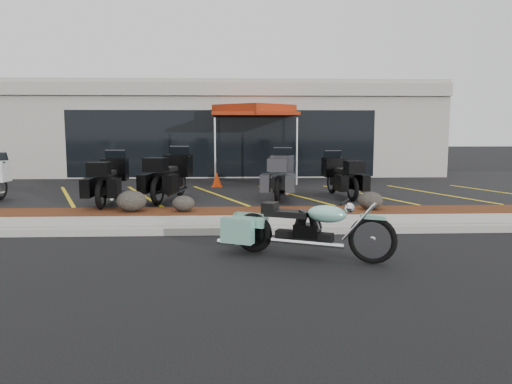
{
  "coord_description": "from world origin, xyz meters",
  "views": [
    {
      "loc": [
        0.49,
        -9.04,
        2.17
      ],
      "look_at": [
        0.93,
        1.2,
        0.82
      ],
      "focal_mm": 35.0,
      "sensor_mm": 36.0,
      "label": 1
    }
  ],
  "objects": [
    {
      "name": "mulch_bed",
      "position": [
        0.0,
        2.8,
        0.08
      ],
      "size": [
        24.0,
        1.2,
        0.16
      ],
      "primitive_type": "cube",
      "color": "#33170B",
      "rests_on": "ground"
    },
    {
      "name": "traffic_cone",
      "position": [
        -0.11,
        7.64,
        0.4
      ],
      "size": [
        0.44,
        0.44,
        0.51
      ],
      "primitive_type": "cone",
      "rotation": [
        0.0,
        0.0,
        -0.34
      ],
      "color": "red",
      "rests_on": "upper_lot"
    },
    {
      "name": "boulder_left",
      "position": [
        -1.96,
        2.79,
        0.41
      ],
      "size": [
        0.71,
        0.59,
        0.5
      ],
      "primitive_type": "ellipsoid",
      "color": "black",
      "rests_on": "mulch_bed"
    },
    {
      "name": "curb",
      "position": [
        0.0,
        0.9,
        0.07
      ],
      "size": [
        24.0,
        0.25,
        0.15
      ],
      "primitive_type": "cube",
      "color": "gray",
      "rests_on": "ground"
    },
    {
      "name": "dealership_building",
      "position": [
        0.0,
        14.47,
        2.01
      ],
      "size": [
        18.0,
        8.16,
        4.0
      ],
      "color": "gray",
      "rests_on": "ground"
    },
    {
      "name": "popup_canopy",
      "position": [
        1.24,
        9.55,
        2.71
      ],
      "size": [
        3.86,
        3.86,
        2.82
      ],
      "rotation": [
        0.0,
        0.0,
        0.34
      ],
      "color": "silver",
      "rests_on": "upper_lot"
    },
    {
      "name": "boulder_right",
      "position": [
        3.8,
        2.84,
        0.38
      ],
      "size": [
        0.61,
        0.51,
        0.43
      ],
      "primitive_type": "ellipsoid",
      "color": "black",
      "rests_on": "mulch_bed"
    },
    {
      "name": "hero_cruiser",
      "position": [
        2.65,
        -1.45,
        0.51
      ],
      "size": [
        2.93,
        1.87,
        1.02
      ],
      "primitive_type": null,
      "rotation": [
        0.0,
        0.0,
        -0.43
      ],
      "color": "#7DC3AC",
      "rests_on": "ground"
    },
    {
      "name": "touring_black_front",
      "position": [
        -2.79,
        4.87,
        0.84
      ],
      "size": [
        0.93,
        2.39,
        1.38
      ],
      "primitive_type": null,
      "rotation": [
        0.0,
        0.0,
        1.58
      ],
      "color": "black",
      "rests_on": "upper_lot"
    },
    {
      "name": "upper_lot",
      "position": [
        0.0,
        8.2,
        0.07
      ],
      "size": [
        26.0,
        9.6,
        0.15
      ],
      "primitive_type": "cube",
      "color": "black",
      "rests_on": "ground"
    },
    {
      "name": "touring_black_mid",
      "position": [
        -1.09,
        5.5,
        0.88
      ],
      "size": [
        1.48,
        2.66,
        1.46
      ],
      "primitive_type": null,
      "rotation": [
        0.0,
        0.0,
        1.35
      ],
      "color": "black",
      "rests_on": "upper_lot"
    },
    {
      "name": "touring_grey",
      "position": [
        1.92,
        5.68,
        0.86
      ],
      "size": [
        1.32,
        2.55,
        1.41
      ],
      "primitive_type": null,
      "rotation": [
        0.0,
        0.0,
        1.4
      ],
      "color": "#303035",
      "rests_on": "upper_lot"
    },
    {
      "name": "ground",
      "position": [
        0.0,
        0.0,
        0.0
      ],
      "size": [
        90.0,
        90.0,
        0.0
      ],
      "primitive_type": "plane",
      "color": "black",
      "rests_on": "ground"
    },
    {
      "name": "sidewalk",
      "position": [
        0.0,
        1.6,
        0.07
      ],
      "size": [
        24.0,
        1.2,
        0.15
      ],
      "primitive_type": "cube",
      "color": "gray",
      "rests_on": "ground"
    },
    {
      "name": "touring_black_rear",
      "position": [
        3.44,
        5.84,
        0.81
      ],
      "size": [
        1.19,
        2.36,
        1.31
      ],
      "primitive_type": null,
      "rotation": [
        0.0,
        0.0,
        1.72
      ],
      "color": "black",
      "rests_on": "upper_lot"
    },
    {
      "name": "boulder_mid",
      "position": [
        -0.73,
        2.75,
        0.35
      ],
      "size": [
        0.54,
        0.45,
        0.38
      ],
      "primitive_type": "ellipsoid",
      "color": "black",
      "rests_on": "mulch_bed"
    }
  ]
}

